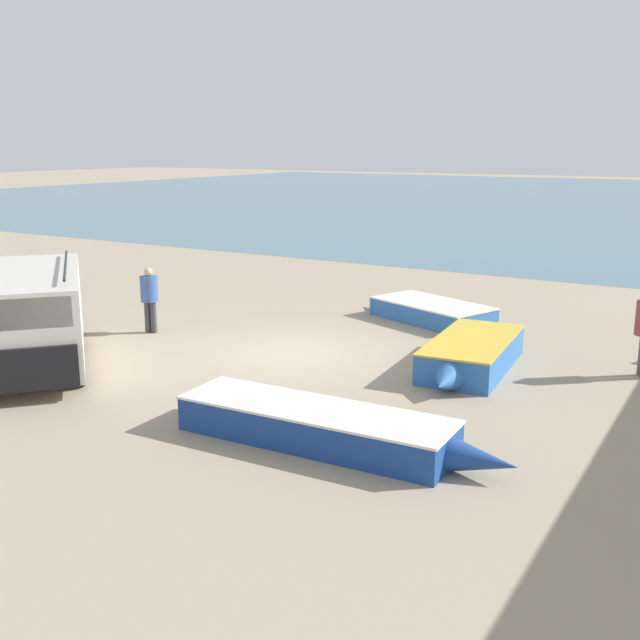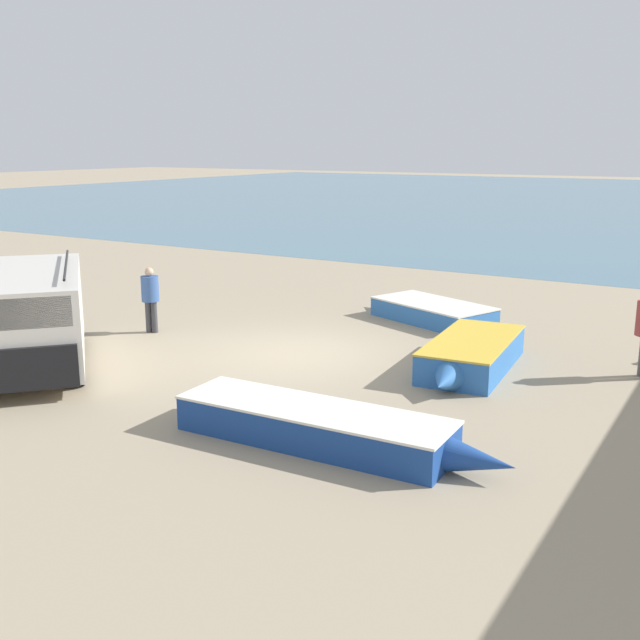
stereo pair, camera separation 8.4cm
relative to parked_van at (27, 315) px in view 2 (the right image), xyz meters
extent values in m
plane|color=gray|center=(4.06, 3.68, -1.12)|extent=(200.00, 200.00, 0.00)
cube|color=beige|center=(-0.02, 0.02, 0.02)|extent=(5.01, 4.77, 1.72)
cube|color=black|center=(1.82, -1.60, -0.45)|extent=(1.36, 1.53, 0.78)
cube|color=#1E232D|center=(1.76, -1.55, 0.53)|extent=(1.28, 1.44, 0.55)
cylinder|color=black|center=(1.71, -0.27, -0.72)|extent=(0.74, 0.69, 0.79)
cylinder|color=black|center=(-0.52, 1.70, -0.72)|extent=(0.74, 0.69, 0.79)
cylinder|color=black|center=(0.53, 0.64, 1.00)|extent=(2.99, 2.64, 0.05)
cube|color=#2D66AD|center=(5.42, 8.19, -0.89)|extent=(3.46, 2.58, 0.46)
cone|color=#2D66AD|center=(3.65, 8.87, -0.89)|extent=(0.79, 0.65, 0.43)
cube|color=silver|center=(5.42, 8.19, -0.73)|extent=(0.71, 1.42, 0.05)
cube|color=silver|center=(5.42, 8.19, -0.64)|extent=(3.49, 2.60, 0.04)
cube|color=#2D66AD|center=(7.76, 4.67, -0.82)|extent=(1.76, 3.40, 0.59)
cone|color=#2D66AD|center=(7.95, 2.68, -0.82)|extent=(0.63, 0.77, 0.56)
cube|color=gold|center=(7.76, 4.67, -0.59)|extent=(1.35, 0.33, 0.05)
cube|color=gold|center=(7.76, 4.67, -0.51)|extent=(1.78, 3.43, 0.04)
cube|color=navy|center=(7.03, -0.34, -0.86)|extent=(4.39, 1.36, 0.52)
cone|color=navy|center=(9.68, -0.25, -0.86)|extent=(0.97, 0.53, 0.50)
cube|color=silver|center=(7.03, -0.34, -0.66)|extent=(0.24, 1.12, 0.05)
cube|color=silver|center=(7.03, -0.34, -0.57)|extent=(4.43, 1.38, 0.04)
cylinder|color=#38383D|center=(-0.07, 3.50, -0.73)|extent=(0.15, 0.15, 0.78)
cylinder|color=#38383D|center=(0.08, 3.54, -0.73)|extent=(0.15, 0.15, 0.78)
cylinder|color=#335189|center=(0.00, 3.52, -0.03)|extent=(0.42, 0.42, 0.62)
sphere|color=tan|center=(0.00, 3.52, 0.38)|extent=(0.21, 0.21, 0.21)
camera|label=1|loc=(12.65, -9.57, 3.37)|focal=42.00mm
camera|label=2|loc=(12.73, -9.53, 3.37)|focal=42.00mm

